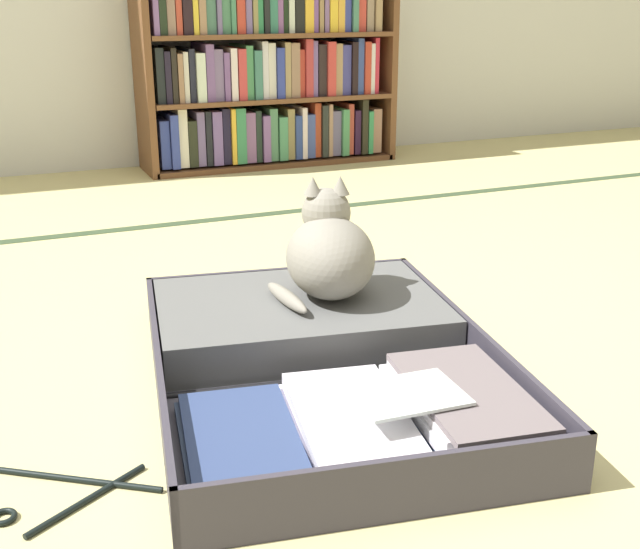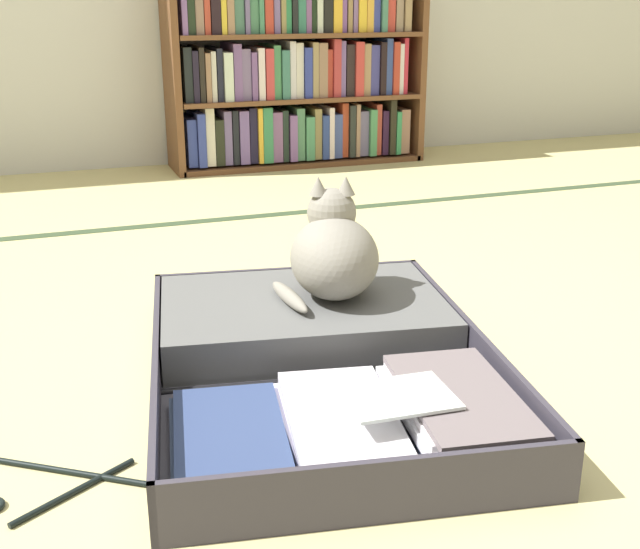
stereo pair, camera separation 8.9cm
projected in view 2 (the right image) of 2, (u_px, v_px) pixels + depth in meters
name	position (u px, v px, depth m)	size (l,w,h in m)	color
ground_plane	(376.00, 390.00, 1.61)	(10.00, 10.00, 0.00)	#CEC382
tatami_border	(221.00, 219.00, 2.82)	(4.80, 0.05, 0.00)	#374B2F
bookshelf	(295.00, 70.00, 3.63)	(1.16, 0.30, 0.88)	brown
open_suitcase	(320.00, 353.00, 1.66)	(0.79, 0.99, 0.11)	#3B3743
black_cat	(333.00, 253.00, 1.79)	(0.26, 0.29, 0.26)	gray
clothes_hanger	(21.00, 478.00, 1.30)	(0.35, 0.29, 0.01)	black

